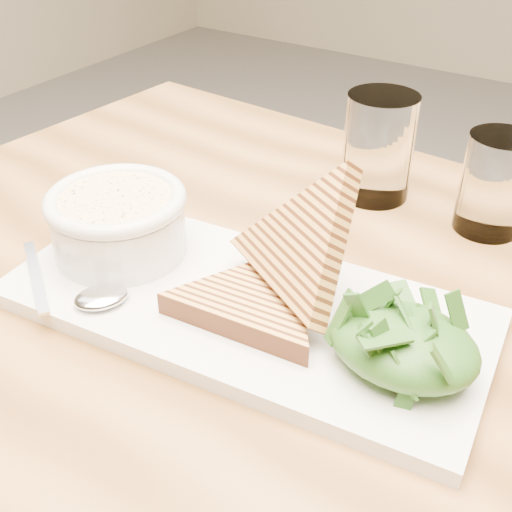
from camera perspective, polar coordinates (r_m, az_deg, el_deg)
The scene contains 14 objects.
table_top at distance 0.56m, azimuth 7.63°, elevation -8.78°, with size 1.14×0.76×0.04m, color olive.
table_leg_bl at distance 1.24m, azimuth -8.34°, elevation -4.03°, with size 0.06×0.06×0.72m, color olive.
platter at distance 0.57m, azimuth -1.11°, elevation -4.49°, with size 0.42×0.19×0.02m, color silver.
soup_bowl at distance 0.62m, azimuth -12.04°, elevation 2.38°, with size 0.13×0.13×0.05m, color silver.
soup at distance 0.61m, azimuth -12.37°, elevation 4.77°, with size 0.11×0.11×0.01m, color #F0DB8F.
bowl_rim at distance 0.61m, azimuth -12.40°, elevation 4.94°, with size 0.13×0.13×0.01m, color silver.
sandwich_flat at distance 0.54m, azimuth -0.23°, elevation -4.12°, with size 0.16×0.16×0.02m, color gold, non-canonical shape.
sandwich_lean at distance 0.54m, azimuth 3.95°, elevation 0.93°, with size 0.16×0.16×0.09m, color gold, non-canonical shape.
salad_base at distance 0.50m, azimuth 12.94°, elevation -7.62°, with size 0.12×0.09×0.04m, color #133C0D.
arugula_pile at distance 0.49m, azimuth 13.01°, elevation -7.20°, with size 0.11×0.10×0.05m, color #3C6E27, non-canonical shape.
spoon_bowl at distance 0.57m, azimuth -13.60°, elevation -3.57°, with size 0.03×0.05×0.01m, color silver.
spoon_handle at distance 0.61m, azimuth -18.98°, elevation -1.69°, with size 0.12×0.01×0.00m, color silver.
glass_near at distance 0.74m, azimuth 10.83°, elevation 9.50°, with size 0.08×0.08×0.12m, color white.
glass_far at distance 0.71m, azimuth 20.44°, elevation 6.01°, with size 0.07×0.07×0.11m, color white.
Camera 1 is at (0.22, -0.45, 1.12)m, focal length 45.00 mm.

